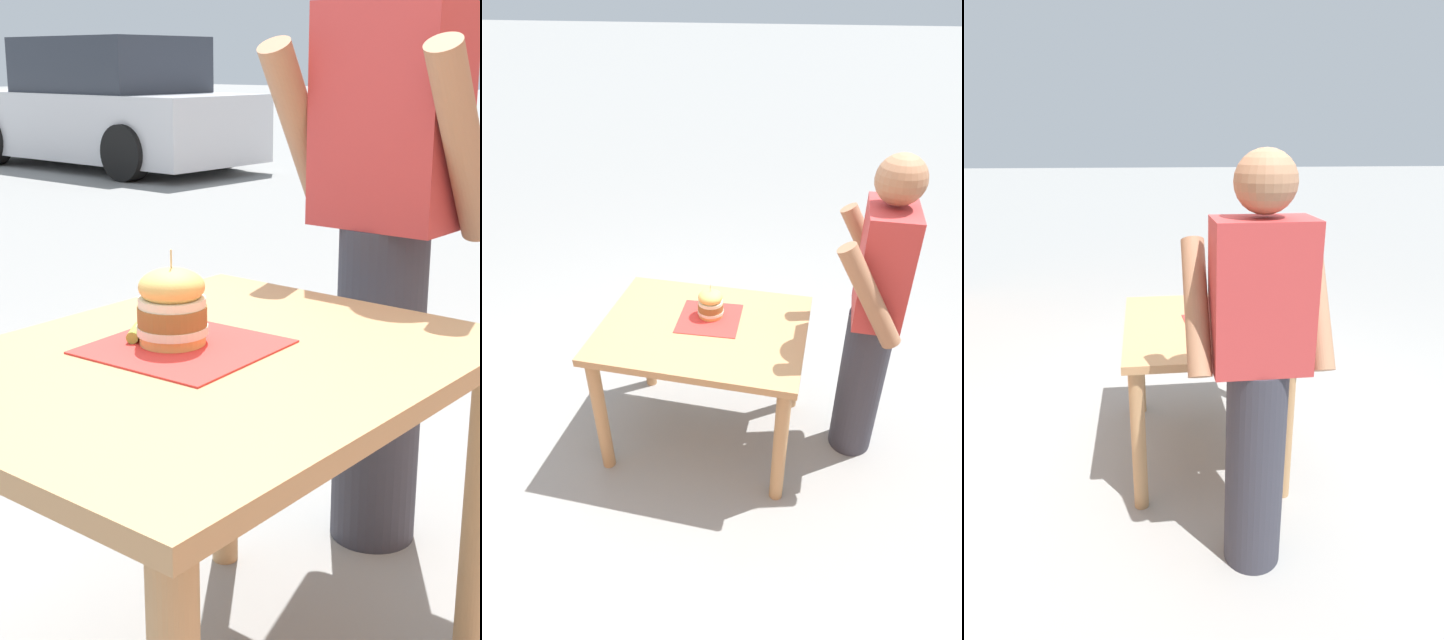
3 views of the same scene
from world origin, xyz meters
TOP-DOWN VIEW (x-y plane):
  - ground_plane at (0.00, 0.00)m, footprint 80.00×80.00m
  - patio_table at (0.00, 0.00)m, footprint 0.84×1.07m
  - serving_paper at (-0.07, 0.02)m, footprint 0.34×0.34m
  - sandwich at (-0.10, 0.02)m, footprint 0.14×0.14m
  - pickle_spear at (-0.18, -0.01)m, footprint 0.06×0.08m
  - diner_across_table at (-0.12, 0.84)m, footprint 0.55×0.35m

SIDE VIEW (x-z plane):
  - ground_plane at x=0.00m, z-range 0.00..0.00m
  - patio_table at x=0.00m, z-range 0.26..1.04m
  - serving_paper at x=-0.07m, z-range 0.78..0.79m
  - pickle_spear at x=-0.18m, z-range 0.79..0.81m
  - sandwich at x=-0.10m, z-range 0.77..0.96m
  - diner_across_table at x=-0.12m, z-range 0.04..1.73m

